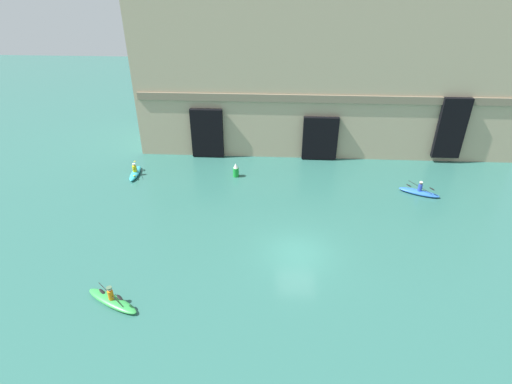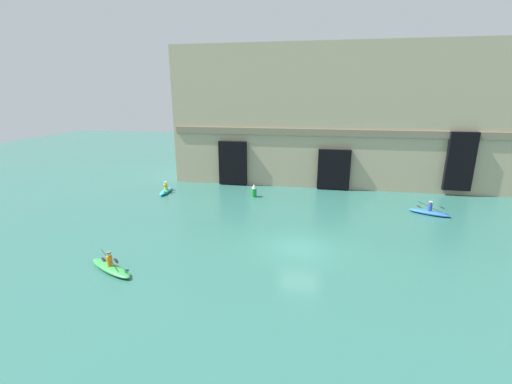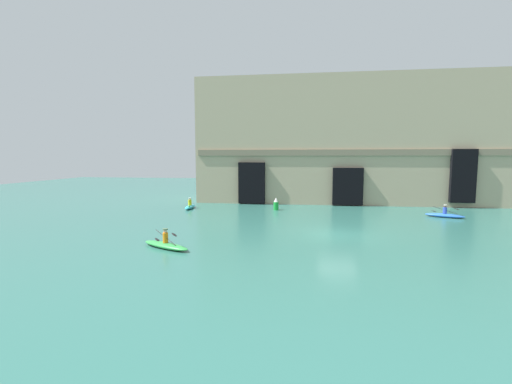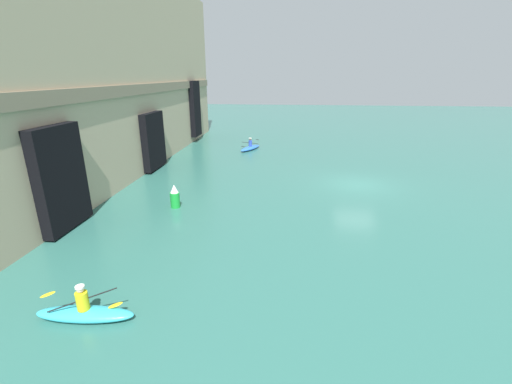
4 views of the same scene
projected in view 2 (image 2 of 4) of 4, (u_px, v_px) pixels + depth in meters
ground_plane at (300, 247)px, 21.62m from camera, size 120.00×120.00×0.00m
cliff_bluff at (340, 117)px, 36.18m from camera, size 34.50×7.88×14.01m
kayak_green at (110, 267)px, 18.75m from camera, size 3.44×2.25×1.13m
kayak_cyan at (166, 191)px, 33.34m from camera, size 0.85×2.85×1.10m
kayak_blue at (429, 212)px, 27.40m from camera, size 3.12×1.95×1.10m
marker_buoy at (254, 191)px, 31.97m from camera, size 0.49×0.49×1.24m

